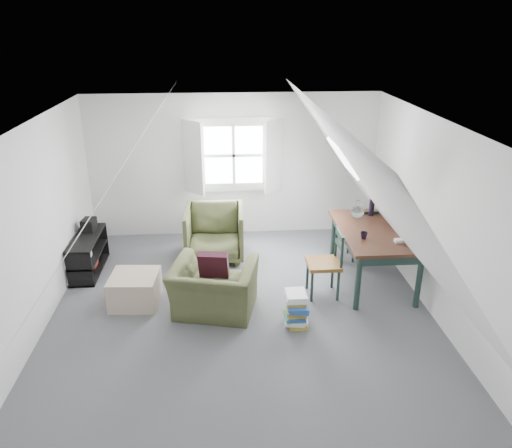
{
  "coord_description": "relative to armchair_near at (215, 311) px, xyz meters",
  "views": [
    {
      "loc": [
        -0.23,
        -5.67,
        3.62
      ],
      "look_at": [
        0.23,
        0.6,
        1.03
      ],
      "focal_mm": 35.0,
      "sensor_mm": 36.0,
      "label": 1
    }
  ],
  "objects": [
    {
      "name": "magazine_stack",
      "position": [
        1.04,
        -0.38,
        0.22
      ],
      "size": [
        0.33,
        0.4,
        0.44
      ],
      "rotation": [
        0.0,
        0.0,
        0.31
      ],
      "color": "#B29933",
      "rests_on": "floor"
    },
    {
      "name": "dining_chair_far",
      "position": [
        2.37,
        1.43,
        0.46
      ],
      "size": [
        0.41,
        0.41,
        0.88
      ],
      "rotation": [
        0.0,
        0.0,
        3.3
      ],
      "color": "brown",
      "rests_on": "floor"
    },
    {
      "name": "wall_front",
      "position": [
        0.36,
        -2.83,
        1.25
      ],
      "size": [
        5.0,
        0.0,
        5.0
      ],
      "primitive_type": "plane",
      "rotation": [
        -1.57,
        0.0,
        0.0
      ],
      "color": "silver",
      "rests_on": "ground"
    },
    {
      "name": "cup",
      "position": [
        2.06,
        0.36,
        0.84
      ],
      "size": [
        0.13,
        0.13,
        0.09
      ],
      "primitive_type": "imported",
      "rotation": [
        0.0,
        0.0,
        -0.31
      ],
      "color": "black",
      "rests_on": "dining_table"
    },
    {
      "name": "media_shelf",
      "position": [
        -1.94,
        1.29,
        0.26
      ],
      "size": [
        0.37,
        1.11,
        0.57
      ],
      "rotation": [
        0.0,
        0.0,
        -0.02
      ],
      "color": "black",
      "rests_on": "floor"
    },
    {
      "name": "vase_twigs",
      "position": [
        2.41,
        1.21,
        0.98
      ],
      "size": [
        0.08,
        0.09,
        0.64
      ],
      "rotation": [
        0.0,
        0.0,
        0.27
      ],
      "color": "black",
      "rests_on": "dining_table"
    },
    {
      "name": "dining_table",
      "position": [
        2.31,
        0.66,
        0.73
      ],
      "size": [
        1.0,
        1.67,
        0.84
      ],
      "rotation": [
        0.0,
        0.0,
        0.05
      ],
      "color": "#371C12",
      "rests_on": "floor"
    },
    {
      "name": "dining_chair_near",
      "position": [
        1.55,
        0.34,
        0.5
      ],
      "size": [
        0.45,
        0.45,
        0.96
      ],
      "rotation": [
        0.0,
        0.0,
        -1.58
      ],
      "color": "brown",
      "rests_on": "floor"
    },
    {
      "name": "wall_right",
      "position": [
        2.86,
        -0.08,
        1.25
      ],
      "size": [
        0.0,
        5.5,
        5.5
      ],
      "primitive_type": "plane",
      "rotation": [
        1.57,
        0.0,
        -1.57
      ],
      "color": "silver",
      "rests_on": "ground"
    },
    {
      "name": "armchair_near",
      "position": [
        0.0,
        0.0,
        0.0
      ],
      "size": [
        1.25,
        1.15,
        0.69
      ],
      "primitive_type": "imported",
      "rotation": [
        0.0,
        0.0,
        2.91
      ],
      "color": "#404527",
      "rests_on": "floor"
    },
    {
      "name": "paper_box",
      "position": [
        2.51,
        0.21,
        0.86
      ],
      "size": [
        0.13,
        0.09,
        0.04
      ],
      "primitive_type": "cube",
      "rotation": [
        0.0,
        0.0,
        0.01
      ],
      "color": "white",
      "rests_on": "dining_table"
    },
    {
      "name": "throw_pillow",
      "position": [
        0.0,
        0.15,
        0.62
      ],
      "size": [
        0.42,
        0.28,
        0.41
      ],
      "primitive_type": "cube",
      "rotation": [
        0.31,
        0.0,
        -0.15
      ],
      "color": "#360E1C",
      "rests_on": "armchair_near"
    },
    {
      "name": "skylight",
      "position": [
        1.91,
        1.22,
        1.75
      ],
      "size": [
        0.35,
        0.75,
        0.47
      ],
      "primitive_type": "cube",
      "rotation": [
        0.0,
        0.95,
        0.0
      ],
      "color": "white",
      "rests_on": "slope_right"
    },
    {
      "name": "armchair_far",
      "position": [
        0.0,
        1.65,
        0.0
      ],
      "size": [
        0.94,
        0.97,
        0.86
      ],
      "primitive_type": "imported",
      "rotation": [
        0.0,
        0.0,
        -0.03
      ],
      "color": "#404527",
      "rests_on": "floor"
    },
    {
      "name": "floor",
      "position": [
        0.36,
        -0.08,
        0.0
      ],
      "size": [
        5.5,
        5.5,
        0.0
      ],
      "primitive_type": "plane",
      "color": "#525257",
      "rests_on": "ground"
    },
    {
      "name": "demijohn",
      "position": [
        2.16,
        1.11,
        0.95
      ],
      "size": [
        0.2,
        0.2,
        0.28
      ],
      "rotation": [
        0.0,
        0.0,
        0.05
      ],
      "color": "silver",
      "rests_on": "dining_table"
    },
    {
      "name": "wall_back",
      "position": [
        0.36,
        2.67,
        1.25
      ],
      "size": [
        5.0,
        0.0,
        5.0
      ],
      "primitive_type": "plane",
      "rotation": [
        1.57,
        0.0,
        0.0
      ],
      "color": "silver",
      "rests_on": "ground"
    },
    {
      "name": "ceiling",
      "position": [
        0.36,
        -0.08,
        2.5
      ],
      "size": [
        5.5,
        5.5,
        0.0
      ],
      "primitive_type": "plane",
      "rotation": [
        3.14,
        0.0,
        0.0
      ],
      "color": "white",
      "rests_on": "wall_back"
    },
    {
      "name": "dormer_window",
      "position": [
        0.36,
        2.6,
        1.45
      ],
      "size": [
        1.71,
        0.35,
        1.3
      ],
      "color": "white",
      "rests_on": "wall_back"
    },
    {
      "name": "ottoman",
      "position": [
        -1.08,
        0.3,
        0.21
      ],
      "size": [
        0.67,
        0.67,
        0.42
      ],
      "primitive_type": "cube",
      "rotation": [
        0.0,
        0.0,
        -0.07
      ],
      "color": "tan",
      "rests_on": "floor"
    },
    {
      "name": "slope_right",
      "position": [
        1.91,
        -0.08,
        1.78
      ],
      "size": [
        3.19,
        5.5,
        4.48
      ],
      "primitive_type": "plane",
      "rotation": [
        0.0,
        -2.19,
        0.0
      ],
      "color": "white",
      "rests_on": "wall_right"
    },
    {
      "name": "wall_left",
      "position": [
        -2.14,
        -0.08,
        1.25
      ],
      "size": [
        0.0,
        5.5,
        5.5
      ],
      "primitive_type": "plane",
      "rotation": [
        1.57,
        0.0,
        1.57
      ],
      "color": "silver",
      "rests_on": "ground"
    },
    {
      "name": "slope_left",
      "position": [
        -1.19,
        -0.08,
        1.78
      ],
      "size": [
        3.19,
        5.5,
        4.48
      ],
      "primitive_type": "plane",
      "rotation": [
        0.0,
        2.19,
        0.0
      ],
      "color": "white",
      "rests_on": "wall_left"
    },
    {
      "name": "electronics_box",
      "position": [
        -1.94,
        1.58,
        0.66
      ],
      "size": [
        0.21,
        0.27,
        0.2
      ],
      "primitive_type": "cube",
      "rotation": [
        0.0,
        0.0,
        -0.11
      ],
      "color": "black",
      "rests_on": "media_shelf"
    }
  ]
}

